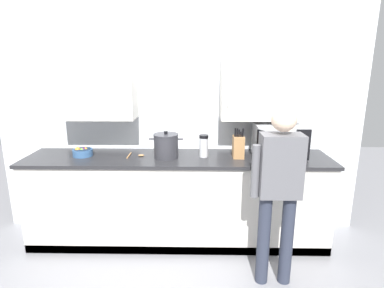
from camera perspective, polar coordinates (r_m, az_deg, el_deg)
name	(u,v)px	position (r m, az deg, el deg)	size (l,w,h in m)	color
back_wall_tiled	(179,100)	(3.45, -2.41, 7.93)	(4.06, 0.44, 2.85)	silver
counter_unit	(178,199)	(3.42, -2.54, -9.99)	(3.15, 0.64, 0.95)	beige
microwave_oven	(277,141)	(3.34, 15.17, 0.58)	(0.52, 0.71, 0.34)	#B7BABF
stock_pot	(166,146)	(3.21, -4.72, -0.32)	(0.35, 0.25, 0.28)	#2D2D33
thermos_flask	(204,146)	(3.22, 2.14, -0.33)	(0.09, 0.09, 0.23)	#B7BABF
wooden_spoon	(136,155)	(3.32, -10.20, -2.03)	(0.17, 0.19, 0.02)	#A37547
knife_block	(238,147)	(3.23, 8.40, -0.46)	(0.11, 0.15, 0.31)	#A37547
fruit_bowl	(83,152)	(3.47, -19.24, -1.37)	(0.20, 0.20, 0.10)	#335684
person_figure	(279,183)	(2.70, 15.51, -6.80)	(0.44, 0.52, 1.57)	#282D3D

